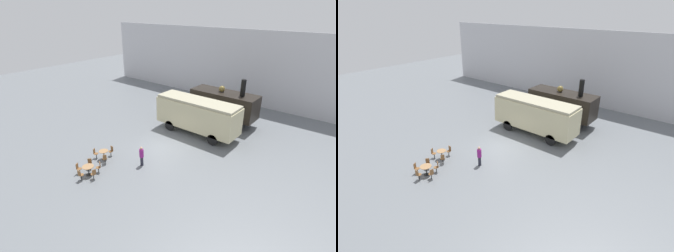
% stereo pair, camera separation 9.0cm
% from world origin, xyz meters
% --- Properties ---
extents(ground_plane, '(80.00, 80.00, 0.00)m').
position_xyz_m(ground_plane, '(0.00, 0.00, 0.00)').
color(ground_plane, slate).
extents(backdrop_wall, '(44.00, 0.15, 9.00)m').
position_xyz_m(backdrop_wall, '(0.00, 15.38, 4.50)').
color(backdrop_wall, silver).
rests_on(backdrop_wall, ground_plane).
extents(steam_locomotive, '(7.01, 2.50, 4.97)m').
position_xyz_m(steam_locomotive, '(1.34, 8.30, 2.10)').
color(steam_locomotive, black).
rests_on(steam_locomotive, ground_plane).
extents(passenger_coach_vintage, '(8.19, 2.51, 3.45)m').
position_xyz_m(passenger_coach_vintage, '(0.73, 4.18, 2.04)').
color(passenger_coach_vintage, beige).
rests_on(passenger_coach_vintage, ground_plane).
extents(cafe_table_near, '(0.76, 0.76, 0.78)m').
position_xyz_m(cafe_table_near, '(-2.43, -4.65, 0.58)').
color(cafe_table_near, black).
rests_on(cafe_table_near, ground_plane).
extents(cafe_table_mid, '(0.84, 0.84, 0.74)m').
position_xyz_m(cafe_table_mid, '(-1.56, -6.76, 0.57)').
color(cafe_table_mid, black).
rests_on(cafe_table_mid, ground_plane).
extents(cafe_chair_0, '(0.40, 0.39, 0.87)m').
position_xyz_m(cafe_chair_0, '(-3.10, -5.00, 0.51)').
color(cafe_chair_0, black).
rests_on(cafe_chair_0, ground_plane).
extents(cafe_chair_1, '(0.40, 0.39, 0.87)m').
position_xyz_m(cafe_chair_1, '(-1.80, -5.05, 0.51)').
color(cafe_chair_1, black).
rests_on(cafe_chair_1, ground_plane).
extents(cafe_chair_2, '(0.36, 0.36, 0.87)m').
position_xyz_m(cafe_chair_2, '(-2.40, -3.90, 0.51)').
color(cafe_chair_2, black).
rests_on(cafe_chair_2, ground_plane).
extents(cafe_chair_3, '(0.38, 0.40, 0.87)m').
position_xyz_m(cafe_chair_3, '(-1.23, -6.04, 0.51)').
color(cafe_chair_3, black).
rests_on(cafe_chair_3, ground_plane).
extents(cafe_chair_4, '(0.40, 0.40, 0.87)m').
position_xyz_m(cafe_chair_4, '(-2.14, -6.21, 0.51)').
color(cafe_chair_4, black).
rests_on(cafe_chair_4, ground_plane).
extents(cafe_chair_5, '(0.40, 0.39, 0.87)m').
position_xyz_m(cafe_chair_5, '(-2.26, -7.14, 0.51)').
color(cafe_chair_5, black).
rests_on(cafe_chair_5, ground_plane).
extents(cafe_chair_6, '(0.36, 0.38, 0.87)m').
position_xyz_m(cafe_chair_6, '(-1.42, -7.54, 0.51)').
color(cafe_chair_6, black).
rests_on(cafe_chair_6, ground_plane).
extents(cafe_chair_7, '(0.37, 0.36, 0.87)m').
position_xyz_m(cafe_chair_7, '(-0.78, -6.86, 0.51)').
color(cafe_chair_7, black).
rests_on(cafe_chair_7, ground_plane).
extents(visitor_person, '(0.34, 0.34, 1.65)m').
position_xyz_m(visitor_person, '(0.60, -3.34, 0.89)').
color(visitor_person, '#262633').
rests_on(visitor_person, ground_plane).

